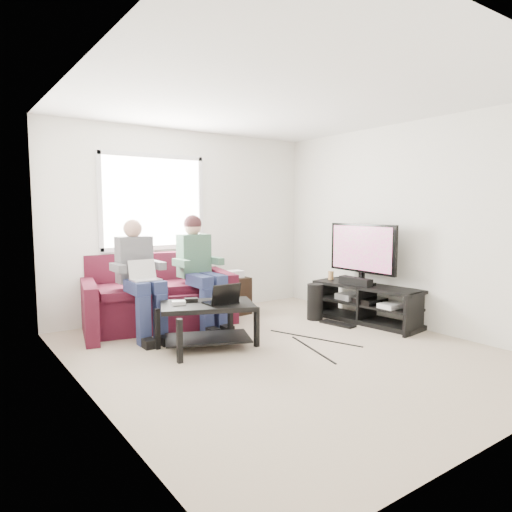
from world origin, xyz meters
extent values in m
plane|color=#C6AE9A|center=(0.00, 0.00, 0.00)|extent=(4.50, 4.50, 0.00)
plane|color=white|center=(0.00, 0.00, 2.60)|extent=(4.50, 4.50, 0.00)
plane|color=white|center=(0.00, 2.25, 1.30)|extent=(4.50, 0.00, 4.50)
plane|color=white|center=(0.00, -2.25, 1.30)|extent=(4.50, 0.00, 4.50)
plane|color=white|center=(-2.00, 0.00, 1.30)|extent=(0.00, 4.50, 4.50)
plane|color=white|center=(2.00, 0.00, 1.30)|extent=(0.00, 4.50, 4.50)
cube|color=white|center=(-0.50, 2.24, 1.60)|extent=(1.40, 0.01, 1.20)
cube|color=silver|center=(-0.50, 2.23, 1.60)|extent=(1.48, 0.04, 1.28)
cube|color=#4E1326|center=(-0.62, 1.77, 0.23)|extent=(1.80, 1.20, 0.46)
cube|color=#4E1326|center=(-0.62, 2.16, 0.69)|extent=(1.66, 0.54, 0.47)
cube|color=#4E1326|center=(-1.52, 1.77, 0.33)|extent=(0.35, 0.99, 0.65)
cube|color=#4E1326|center=(0.29, 1.77, 0.33)|extent=(0.35, 0.99, 0.65)
cube|color=#4E1326|center=(-1.02, 1.75, 0.51)|extent=(0.90, 0.90, 0.10)
cube|color=#4E1326|center=(-0.21, 1.75, 0.51)|extent=(0.90, 0.90, 0.10)
cube|color=navy|center=(-1.12, 1.30, 0.63)|extent=(0.16, 0.45, 0.14)
cube|color=navy|center=(-0.92, 1.30, 0.63)|extent=(0.16, 0.45, 0.14)
cube|color=navy|center=(-1.12, 1.11, 0.28)|extent=(0.13, 0.13, 0.56)
cube|color=navy|center=(-0.92, 1.11, 0.28)|extent=(0.13, 0.13, 0.56)
cube|color=slate|center=(-1.02, 1.62, 0.91)|extent=(0.40, 0.22, 0.55)
sphere|color=tan|center=(-1.02, 1.64, 1.28)|extent=(0.22, 0.22, 0.22)
cube|color=navy|center=(-0.32, 1.30, 0.63)|extent=(0.16, 0.45, 0.14)
cube|color=navy|center=(-0.12, 1.30, 0.63)|extent=(0.16, 0.45, 0.14)
cube|color=navy|center=(-0.32, 1.11, 0.28)|extent=(0.13, 0.13, 0.56)
cube|color=navy|center=(-0.12, 1.11, 0.28)|extent=(0.13, 0.13, 0.56)
cube|color=#565959|center=(-0.22, 1.62, 0.91)|extent=(0.40, 0.22, 0.55)
sphere|color=tan|center=(-0.22, 1.64, 1.28)|extent=(0.22, 0.22, 0.22)
sphere|color=#351A1D|center=(-0.22, 1.64, 1.32)|extent=(0.23, 0.23, 0.23)
cube|color=black|center=(-0.59, 0.61, 0.47)|extent=(1.14, 0.94, 0.05)
cube|color=black|center=(-0.59, 0.61, 0.11)|extent=(1.04, 0.83, 0.02)
cube|color=black|center=(-1.05, 0.34, 0.22)|extent=(0.05, 0.05, 0.44)
cube|color=black|center=(-0.13, 0.34, 0.22)|extent=(0.05, 0.05, 0.44)
cube|color=black|center=(-1.05, 0.88, 0.22)|extent=(0.05, 0.05, 0.44)
cube|color=black|center=(-0.13, 0.88, 0.22)|extent=(0.05, 0.05, 0.44)
cube|color=silver|center=(-0.87, 0.73, 0.51)|extent=(0.16, 0.13, 0.04)
cube|color=black|center=(-0.69, 0.79, 0.51)|extent=(0.16, 0.13, 0.04)
cube|color=gray|center=(-0.29, 0.76, 0.51)|extent=(0.17, 0.14, 0.04)
cube|color=black|center=(1.70, 0.37, 0.48)|extent=(0.66, 1.55, 0.04)
cube|color=black|center=(1.70, 0.37, 0.25)|extent=(0.61, 1.49, 0.03)
cube|color=black|center=(1.70, 0.37, 0.03)|extent=(0.66, 1.55, 0.06)
cube|color=black|center=(1.70, -0.36, 0.25)|extent=(0.45, 0.10, 0.50)
cube|color=black|center=(1.70, 1.11, 0.25)|extent=(0.45, 0.10, 0.50)
cube|color=black|center=(1.70, 0.47, 0.52)|extent=(0.12, 0.40, 0.04)
cube|color=black|center=(1.70, 0.47, 0.60)|extent=(0.06, 0.06, 0.12)
cube|color=black|center=(1.70, 0.47, 0.99)|extent=(0.05, 1.10, 0.65)
cube|color=#D1317B|center=(1.67, 0.47, 0.99)|extent=(0.01, 1.01, 0.58)
cube|color=black|center=(1.58, 0.47, 0.55)|extent=(0.12, 0.50, 0.10)
cylinder|color=#AA7D49|center=(1.65, 1.00, 0.56)|extent=(0.08, 0.08, 0.12)
cube|color=silver|center=(1.70, -0.03, 0.30)|extent=(0.30, 0.22, 0.06)
cube|color=gray|center=(1.70, 0.67, 0.31)|extent=(0.34, 0.26, 0.08)
cube|color=black|center=(1.70, 0.32, 0.30)|extent=(0.38, 0.30, 0.07)
cylinder|color=black|center=(1.24, 0.88, 0.25)|extent=(0.22, 0.22, 0.49)
cube|color=black|center=(1.28, 0.49, 0.01)|extent=(0.24, 0.50, 0.03)
cube|color=black|center=(0.53, 1.81, 0.26)|extent=(0.36, 0.36, 0.53)
cube|color=silver|center=(0.53, 1.81, 0.58)|extent=(0.22, 0.18, 0.10)
camera|label=1|loc=(-2.95, -3.65, 1.52)|focal=32.00mm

